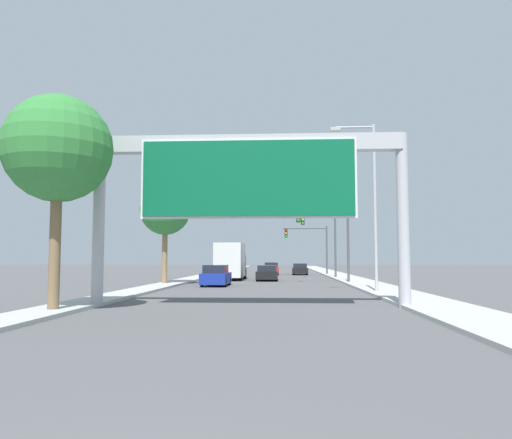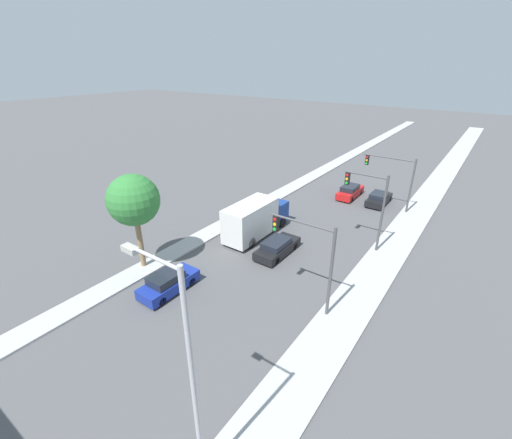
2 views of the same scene
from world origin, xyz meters
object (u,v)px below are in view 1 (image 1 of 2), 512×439
palm_tree_foreground (58,150)px  street_lamp_right (370,194)px  car_far_left (267,273)px  traffic_light_far_intersection (312,241)px  palm_tree_background (165,211)px  traffic_light_near_intersection (331,230)px  car_near_right (271,269)px  car_far_right (216,276)px  car_far_center (300,269)px  sign_gantry (248,176)px  traffic_light_mid_block (325,234)px  truck_box_primary (231,261)px

palm_tree_foreground → street_lamp_right: 17.58m
car_far_left → street_lamp_right: street_lamp_right is taller
traffic_light_far_intersection → palm_tree_background: palm_tree_background is taller
traffic_light_near_intersection → street_lamp_right: street_lamp_right is taller
car_near_right → car_far_right: car_far_right is taller
palm_tree_foreground → palm_tree_background: bearing=91.4°
palm_tree_background → car_far_left: bearing=45.9°
traffic_light_near_intersection → car_far_right: bearing=-154.7°
car_far_center → palm_tree_foreground: size_ratio=0.52×
sign_gantry → street_lamp_right: 10.79m
sign_gantry → traffic_light_near_intersection: (5.36, 20.14, -1.21)m
car_far_right → palm_tree_background: size_ratio=0.58×
sign_gantry → palm_tree_background: palm_tree_background is taller
car_far_center → palm_tree_foreground: bearing=-103.7°
sign_gantry → traffic_light_mid_block: bearing=79.3°
sign_gantry → car_near_right: (0.00, 41.14, -4.80)m
car_far_left → traffic_light_mid_block: bearing=43.0°
car_near_right → traffic_light_far_intersection: size_ratio=0.78×
car_near_right → traffic_light_far_intersection: traffic_light_far_intersection is taller
traffic_light_far_intersection → palm_tree_background: size_ratio=0.78×
sign_gantry → traffic_light_mid_block: sign_gantry is taller
car_far_left → car_near_right: car_near_right is taller
sign_gantry → traffic_light_near_intersection: 20.88m
car_far_right → palm_tree_foreground: 19.56m
traffic_light_near_intersection → traffic_light_mid_block: size_ratio=0.93×
car_far_center → traffic_light_near_intersection: traffic_light_near_intersection is taller
traffic_light_near_intersection → traffic_light_mid_block: (0.33, 10.00, 0.22)m
palm_tree_foreground → truck_box_primary: bearing=82.9°
traffic_light_near_intersection → traffic_light_mid_block: bearing=88.1°
palm_tree_foreground → palm_tree_background: 19.46m
car_far_left → palm_tree_background: palm_tree_background is taller
car_far_center → traffic_light_far_intersection: bearing=-29.1°
truck_box_primary → palm_tree_foreground: 29.57m
car_far_center → palm_tree_background: size_ratio=0.57×
truck_box_primary → palm_tree_foreground: (-3.62, -29.01, 4.44)m
car_far_left → palm_tree_background: (-7.60, -7.85, 5.03)m
palm_tree_background → traffic_light_mid_block: bearing=44.7°
traffic_light_far_intersection → palm_tree_foreground: 44.33m
traffic_light_far_intersection → sign_gantry: bearing=-97.0°
car_far_right → truck_box_primary: size_ratio=0.57×
car_near_right → palm_tree_background: size_ratio=0.61×
car_far_right → car_far_left: bearing=68.5°
car_near_right → traffic_light_mid_block: size_ratio=0.68×
car_near_right → street_lamp_right: size_ratio=0.47×
sign_gantry → car_near_right: size_ratio=2.87×
sign_gantry → car_far_center: (3.50, 40.94, -4.85)m
car_near_right → palm_tree_background: 25.81m
car_far_left → traffic_light_mid_block: size_ratio=0.69×
truck_box_primary → traffic_light_mid_block: bearing=21.4°
car_far_right → traffic_light_near_intersection: 10.43m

